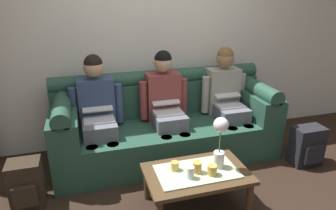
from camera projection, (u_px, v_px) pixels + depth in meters
The scene contains 13 objects.
back_wall_patterned at pixel (153, 24), 3.61m from camera, with size 6.00×0.12×2.90m, color silver.
couch at pixel (166, 125), 3.52m from camera, with size 2.47×0.88×0.96m.
person_left at pixel (98, 109), 3.21m from camera, with size 0.56×0.67×1.22m.
person_middle at pixel (166, 102), 3.41m from camera, with size 0.56×0.67×1.22m.
person_right at pixel (226, 96), 3.61m from camera, with size 0.56×0.67×1.22m.
coffee_table at pixel (197, 176), 2.65m from camera, with size 0.89×0.56×0.37m.
flower_vase at pixel (220, 138), 2.59m from camera, with size 0.13×0.13×0.47m.
cup_near_left at pixel (212, 170), 2.56m from camera, with size 0.08×0.08×0.09m, color gold.
cup_near_right at pixel (190, 172), 2.51m from camera, with size 0.06×0.06×0.10m, color silver.
cup_far_center at pixel (175, 166), 2.63m from camera, with size 0.07×0.07×0.08m, color gold.
cup_far_left at pixel (197, 167), 2.59m from camera, with size 0.08×0.08×0.10m, color gold.
backpack_left at pixel (26, 184), 2.71m from camera, with size 0.28×0.27×0.44m.
backpack_right at pixel (307, 146), 3.37m from camera, with size 0.34×0.25×0.44m.
Camera 1 is at (-0.88, -1.91, 1.85)m, focal length 32.55 mm.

